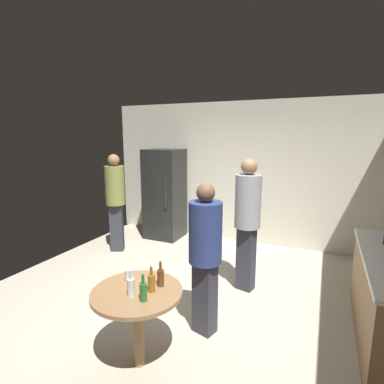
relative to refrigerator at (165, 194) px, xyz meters
name	(u,v)px	position (x,y,z in m)	size (l,w,h in m)	color
ground_plane	(176,309)	(1.38, -2.20, -0.95)	(5.20, 5.20, 0.10)	#B2A893
wall_back	(237,173)	(1.38, 0.43, 0.45)	(5.32, 0.06, 2.70)	beige
refrigerator	(165,194)	(0.00, 0.00, 0.00)	(0.70, 0.68, 1.80)	black
foreground_table	(137,301)	(1.52, -3.20, -0.27)	(0.80, 0.80, 0.73)	olive
beer_bottle_amber	(152,282)	(1.65, -3.16, -0.08)	(0.06, 0.06, 0.23)	#8C5919
beer_bottle_brown	(161,277)	(1.67, -3.04, -0.08)	(0.06, 0.06, 0.23)	#593314
beer_bottle_green	(143,291)	(1.67, -3.31, -0.08)	(0.06, 0.06, 0.23)	#26662D
beer_bottle_clear	(131,287)	(1.53, -3.29, -0.08)	(0.06, 0.06, 0.23)	silver
plastic_cup_white	(129,275)	(1.35, -3.07, -0.11)	(0.08, 0.08, 0.11)	white
person_in_navy_shirt	(205,248)	(1.89, -2.51, 0.04)	(0.42, 0.42, 1.61)	#2D2D38
person_in_gray_shirt	(247,214)	(2.06, -1.44, 0.15)	(0.40, 0.40, 1.78)	#2D2D38
person_in_olive_shirt	(115,195)	(-0.42, -1.03, 0.13)	(0.45, 0.45, 1.75)	#2D2D38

